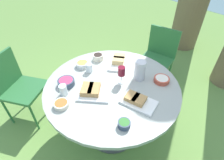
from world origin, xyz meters
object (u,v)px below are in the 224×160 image
at_px(chair_near_right, 17,84).
at_px(dining_table, 112,94).
at_px(wine_glass, 122,72).
at_px(water_pitcher, 140,70).
at_px(chair_near_left, 158,54).

bearing_deg(chair_near_right, dining_table, 37.50).
bearing_deg(dining_table, wine_glass, 74.99).
bearing_deg(water_pitcher, wine_glass, -110.57).
relative_size(chair_near_left, water_pitcher, 4.44).
bearing_deg(wine_glass, chair_near_left, 109.02).
distance_m(chair_near_right, wine_glass, 1.30).
xyz_separation_m(dining_table, chair_near_left, (-0.33, 1.13, -0.12)).
height_order(chair_near_right, water_pitcher, water_pitcher).
relative_size(dining_table, chair_near_left, 1.46).
height_order(chair_near_left, water_pitcher, water_pitcher).
xyz_separation_m(water_pitcher, wine_glass, (-0.07, -0.18, 0.03)).
bearing_deg(chair_near_right, water_pitcher, 43.98).
distance_m(dining_table, water_pitcher, 0.37).
height_order(dining_table, chair_near_left, chair_near_left).
relative_size(chair_near_left, chair_near_right, 1.00).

